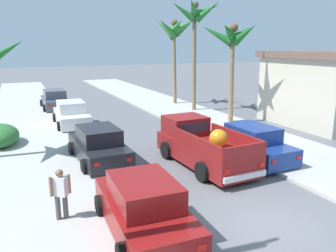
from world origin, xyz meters
The scene contains 16 objects.
ground_plane centered at (0.00, 0.00, 0.00)m, with size 160.00×160.00×0.00m, color slate.
sidewalk_left centered at (-5.24, 12.00, 0.06)m, with size 4.74×60.00×0.12m, color #B2AFA8.
sidewalk_right centered at (5.24, 12.00, 0.06)m, with size 4.74×60.00×0.12m, color #B2AFA8.
curb_left centered at (-4.27, 12.00, 0.05)m, with size 0.16×60.00×0.10m, color silver.
curb_right centered at (4.27, 12.00, 0.05)m, with size 0.16×60.00×0.10m, color silver.
pickup_truck centered at (0.85, 5.02, 0.79)m, with size 2.38×5.29×1.80m.
car_left_near centered at (-3.00, 14.39, 0.71)m, with size 2.07×4.28×1.54m.
car_right_near centered at (-3.24, 0.99, 0.71)m, with size 2.15×4.31×1.54m.
car_left_mid centered at (-3.01, 7.08, 0.71)m, with size 2.13×4.31×1.54m.
car_right_mid centered at (3.09, 4.63, 0.71)m, with size 2.12×4.30×1.54m.
car_left_far centered at (-3.30, 20.76, 0.71)m, with size 2.05×4.27×1.54m.
palm_tree_left_fore centered at (6.35, 11.05, 5.19)m, with size 3.39×3.61×6.30m.
palm_tree_right_fore centered at (6.27, 19.05, 6.00)m, with size 3.79×3.90×7.08m.
palm_tree_left_mid centered at (6.34, 15.66, 6.90)m, with size 4.04×3.61×8.10m.
hedge_bush centered at (-6.95, 11.32, 0.55)m, with size 1.80×2.80×1.10m, color #2D6B33.
pedestrian centered at (-5.14, 2.44, 0.91)m, with size 0.57×0.41×1.59m.
Camera 1 is at (-5.99, -6.61, 4.85)m, focal length 35.84 mm.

